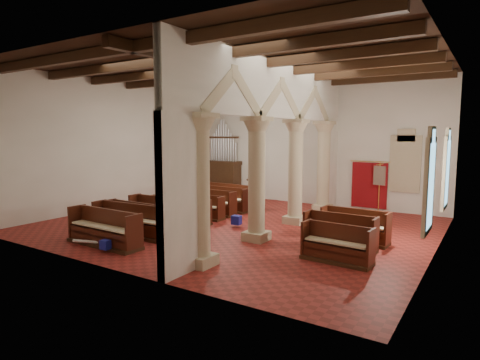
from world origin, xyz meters
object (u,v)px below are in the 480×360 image
object	(u,v)px
processional_banner	(379,197)
aisle_pew_0	(337,249)
pipe_organ	(222,172)
nave_pew_0	(104,234)
lectern	(253,193)

from	to	relation	value
processional_banner	aisle_pew_0	size ratio (longest dim) A/B	1.17
pipe_organ	nave_pew_0	distance (m)	10.48
processional_banner	pipe_organ	bearing A→B (deg)	-173.84
processional_banner	nave_pew_0	distance (m)	11.28
processional_banner	aisle_pew_0	xyz separation A→B (m)	(0.60, -7.05, -0.44)
processional_banner	aisle_pew_0	world-z (taller)	processional_banner
pipe_organ	lectern	xyz separation A→B (m)	(2.70, -1.16, -0.84)
pipe_organ	processional_banner	xyz separation A→B (m)	(8.70, -0.68, -0.58)
lectern	aisle_pew_0	bearing A→B (deg)	-54.75
pipe_organ	aisle_pew_0	xyz separation A→B (m)	(9.30, -7.73, -1.02)
pipe_organ	processional_banner	distance (m)	8.75
pipe_organ	aisle_pew_0	distance (m)	12.13
processional_banner	aisle_pew_0	bearing A→B (deg)	-74.54
nave_pew_0	aisle_pew_0	xyz separation A→B (m)	(6.77, 2.39, -0.03)
pipe_organ	lectern	world-z (taller)	pipe_organ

